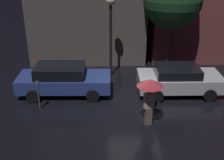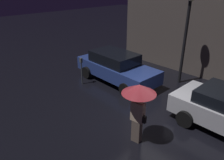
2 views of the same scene
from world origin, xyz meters
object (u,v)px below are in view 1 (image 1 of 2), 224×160
object	(u,v)px
parked_car_silver	(179,79)
pedestrian_with_umbrella	(150,89)
parked_car_blue	(63,79)
street_lamp_near	(111,18)
parking_meter	(38,92)

from	to	relation	value
parked_car_silver	pedestrian_with_umbrella	world-z (taller)	pedestrian_with_umbrella
parked_car_blue	pedestrian_with_umbrella	bearing A→B (deg)	-35.48
parked_car_blue	pedestrian_with_umbrella	xyz separation A→B (m)	(3.69, -2.79, 0.82)
parked_car_silver	street_lamp_near	xyz separation A→B (m)	(-3.23, 2.25, 2.51)
pedestrian_with_umbrella	street_lamp_near	bearing A→B (deg)	96.35
parking_meter	street_lamp_near	bearing A→B (deg)	48.15
parked_car_blue	pedestrian_with_umbrella	world-z (taller)	pedestrian_with_umbrella
parked_car_blue	pedestrian_with_umbrella	size ratio (longest dim) A/B	2.24
parked_car_silver	parking_meter	xyz separation A→B (m)	(-6.47, -1.37, 0.10)
parked_car_silver	pedestrian_with_umbrella	xyz separation A→B (m)	(-1.88, -2.69, 0.85)
parked_car_blue	parking_meter	size ratio (longest dim) A/B	3.31
pedestrian_with_umbrella	parked_car_silver	bearing A→B (deg)	46.20
parked_car_blue	parked_car_silver	world-z (taller)	parked_car_blue
street_lamp_near	parked_car_silver	bearing A→B (deg)	-34.84
pedestrian_with_umbrella	street_lamp_near	distance (m)	5.38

